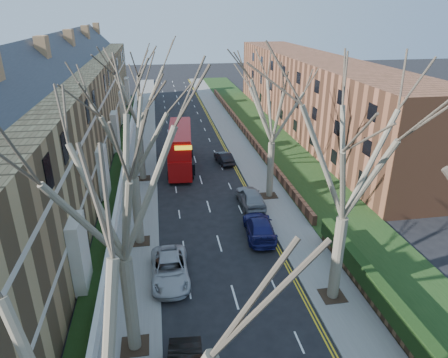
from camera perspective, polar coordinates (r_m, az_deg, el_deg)
name	(u,v)px	position (r m, az deg, el deg)	size (l,w,h in m)	color
pavement_left	(143,145)	(51.23, -11.56, 4.74)	(3.00, 102.00, 0.12)	slate
pavement_right	(236,141)	(52.11, 1.78, 5.51)	(3.00, 102.00, 0.12)	slate
terrace_left	(58,122)	(43.13, -22.63, 7.57)	(9.70, 78.00, 13.60)	olive
flats_right	(312,94)	(57.85, 12.49, 11.79)	(13.97, 54.00, 10.00)	brown
front_wall_left	(125,164)	(43.61, -13.99, 2.03)	(0.30, 78.00, 1.00)	white
grass_verge_right	(270,138)	(53.12, 6.57, 5.81)	(6.00, 102.00, 0.06)	#193312
tree_left_mid	(115,173)	(17.01, -15.29, 0.80)	(10.50, 10.50, 14.71)	#736952
tree_left_far	(129,120)	(26.60, -13.48, 8.23)	(10.15, 10.15, 14.22)	#736952
tree_left_dist	(135,83)	(38.27, -12.58, 13.20)	(10.50, 10.50, 14.71)	#736952
tree_right_mid	(352,144)	(21.03, 17.86, 4.76)	(10.50, 10.50, 14.71)	#736952
tree_right_far	(274,96)	(33.74, 7.16, 11.74)	(10.15, 10.15, 14.22)	#736952
double_decker_bus	(180,149)	(42.77, -6.23, 4.28)	(3.18, 10.28, 4.27)	#A60C0B
car_left_far	(170,269)	(25.93, -7.73, -12.68)	(2.34, 5.07, 1.41)	#ACADB2
car_right_near	(259,227)	(30.25, 5.07, -6.83)	(2.06, 5.08, 1.47)	navy
car_right_mid	(250,197)	(34.65, 3.80, -2.58)	(1.90, 4.71, 1.61)	gray
car_right_far	(224,158)	(44.21, 0.00, 3.06)	(1.35, 3.88, 1.28)	black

